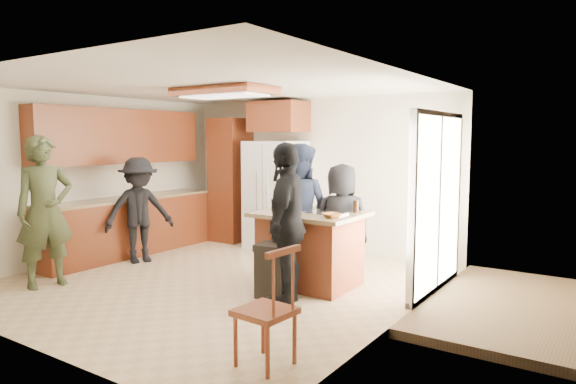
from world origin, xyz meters
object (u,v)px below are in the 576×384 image
Objects in this scene: person_side_right at (287,224)px; person_counter at (139,210)px; spindle_chair at (267,312)px; person_behind_left at (299,212)px; refrigerator at (276,195)px; person_behind_right at (341,223)px; kitchen_island at (310,248)px; person_front_left at (45,212)px; trash_bin at (274,270)px.

person_counter is (-2.91, 0.39, -0.12)m from person_side_right.
person_side_right reaches higher than spindle_chair.
refrigerator reaches higher than person_behind_left.
person_behind_right is (0.53, 0.19, -0.13)m from person_behind_left.
person_front_left is at bearing -145.45° from kitchen_island.
person_behind_right is 0.53m from kitchen_island.
person_behind_right is 1.54× the size of spindle_chair.
person_counter is at bearing 14.77° from person_front_left.
person_front_left is 1.89× the size of spindle_chair.
person_front_left is 1.50m from person_counter.
person_behind_left is 0.99× the size of refrigerator.
person_behind_right is at bearing 71.08° from trash_bin.
trash_bin is (1.53, -2.22, -0.58)m from refrigerator.
person_side_right is at bearing -77.68° from kitchen_island.
refrigerator is at bearing 124.26° from spindle_chair.
refrigerator reaches higher than kitchen_island.
person_counter is 1.58× the size of spindle_chair.
person_behind_left is 1.16× the size of person_behind_right.
person_behind_left reaches higher than trash_bin.
person_behind_right is 1.15m from person_side_right.
refrigerator is (1.11, 1.95, 0.12)m from person_counter.
trash_bin is (2.64, -0.27, -0.46)m from person_counter.
person_behind_left reaches higher than kitchen_island.
person_front_left reaches higher than person_behind_left.
person_front_left is 3.17m from person_behind_left.
person_counter is 0.87× the size of refrigerator.
person_front_left is 3.60m from refrigerator.
refrigerator is 2.86× the size of trash_bin.
person_front_left is 1.04× the size of person_side_right.
spindle_chair is (0.68, -2.54, -0.31)m from person_behind_right.
person_behind_left is 0.54m from kitchen_island.
refrigerator reaches higher than person_behind_right.
kitchen_island is (2.74, 0.38, -0.31)m from person_counter.
person_front_left is 1.05× the size of refrigerator.
person_behind_left is at bearing -174.03° from person_side_right.
refrigerator is at bearing -50.63° from person_behind_left.
person_front_left is at bearing -4.09° from person_behind_right.
refrigerator is 2.76m from trash_bin.
person_behind_left is 2.52m from person_counter.
refrigerator is (1.07, 3.44, -0.04)m from person_front_left.
person_counter is 2.25m from refrigerator.
person_front_left is 3.67m from spindle_chair.
person_side_right reaches higher than person_behind_left.
person_behind_right is 2.43× the size of trash_bin.
person_side_right is 1.15× the size of person_counter.
trash_bin is at bearing -51.45° from person_front_left.
person_counter is at bearing 8.16° from person_behind_left.
person_behind_left reaches higher than person_counter.
person_behind_left is 0.99× the size of person_side_right.
person_side_right is 1.00× the size of refrigerator.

